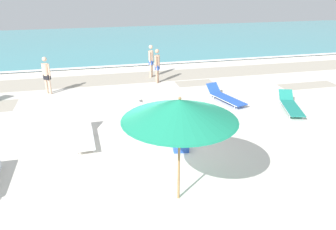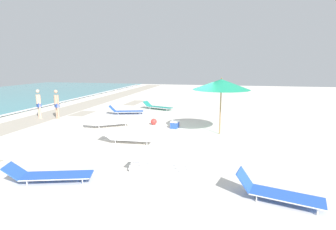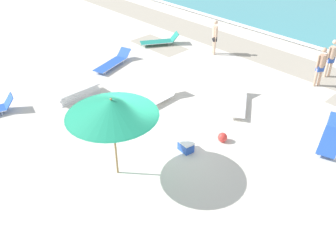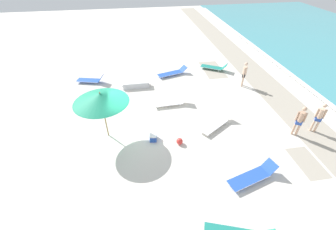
{
  "view_description": "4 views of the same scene",
  "coord_description": "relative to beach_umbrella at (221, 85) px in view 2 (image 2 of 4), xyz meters",
  "views": [
    {
      "loc": [
        -1.65,
        -8.08,
        5.01
      ],
      "look_at": [
        0.67,
        1.51,
        0.91
      ],
      "focal_mm": 35.0,
      "sensor_mm": 36.0,
      "label": 1
    },
    {
      "loc": [
        -12.1,
        -1.8,
        3.25
      ],
      "look_at": [
        -0.36,
        0.76,
        0.92
      ],
      "focal_mm": 28.0,
      "sensor_mm": 36.0,
      "label": 2
    },
    {
      "loc": [
        7.54,
        -6.6,
        7.71
      ],
      "look_at": [
        -0.0,
        0.71,
        0.98
      ],
      "focal_mm": 40.0,
      "sensor_mm": 36.0,
      "label": 3
    },
    {
      "loc": [
        9.37,
        0.06,
        8.0
      ],
      "look_at": [
        -0.2,
        1.62,
        0.66
      ],
      "focal_mm": 24.0,
      "sensor_mm": 36.0,
      "label": 4
    }
  ],
  "objects": [
    {
      "name": "sun_lounger_beside_umbrella",
      "position": [
        6.07,
        4.62,
        -2.13
      ],
      "size": [
        1.32,
        2.38,
        0.53
      ],
      "rotation": [
        0.0,
        0.0,
        -0.33
      ],
      "color": "#1E8475",
      "rests_on": "ground_plane"
    },
    {
      "name": "sun_lounger_mid_beach_pair_a",
      "position": [
        -6.03,
        -1.49,
        -2.11
      ],
      "size": [
        1.09,
        2.07,
        0.62
      ],
      "rotation": [
        0.0,
        0.0,
        -0.26
      ],
      "color": "blue",
      "rests_on": "ground_plane"
    },
    {
      "name": "beachgoer_strolling_adult",
      "position": [
        1.51,
        9.68,
        -1.34
      ],
      "size": [
        0.31,
        0.4,
        1.76
      ],
      "rotation": [
        0.0,
        0.0,
        1.05
      ],
      "color": "tan",
      "rests_on": "ground_plane"
    },
    {
      "name": "beach_umbrella",
      "position": [
        0.0,
        0.0,
        0.0
      ],
      "size": [
        2.63,
        2.63,
        2.65
      ],
      "color": "#9E7547",
      "rests_on": "ground_plane"
    },
    {
      "name": "sun_lounger_mid_beach_solo",
      "position": [
        -2.25,
        3.76,
        -2.13
      ],
      "size": [
        0.7,
        2.2,
        0.52
      ],
      "rotation": [
        0.0,
        0.0,
        0.04
      ],
      "color": "white",
      "rests_on": "ground_plane"
    },
    {
      "name": "ground_plane",
      "position": [
        -0.18,
        1.63,
        -2.42
      ],
      "size": [
        60.0,
        60.0,
        0.16
      ],
      "color": "silver"
    },
    {
      "name": "sun_lounger_near_water_right",
      "position": [
        3.84,
        6.2,
        -2.12
      ],
      "size": [
        1.19,
        2.31,
        0.58
      ],
      "rotation": [
        0.0,
        0.0,
        0.28
      ],
      "color": "blue",
      "rests_on": "ground_plane"
    },
    {
      "name": "beachgoer_wading_adult",
      "position": [
        1.41,
        10.85,
        -1.34
      ],
      "size": [
        0.31,
        0.4,
        1.76
      ],
      "rotation": [
        0.0,
        0.0,
        1.05
      ],
      "color": "beige",
      "rests_on": "ground_plane"
    },
    {
      "name": "lounger_stack",
      "position": [
        -4.87,
        1.67,
        -2.13
      ],
      "size": [
        0.61,
        1.92,
        0.41
      ],
      "rotation": [
        0.0,
        0.0,
        0.0
      ],
      "color": "white",
      "rests_on": "ground_plane"
    },
    {
      "name": "sun_lounger_mid_beach_pair_b",
      "position": [
        -6.25,
        4.56,
        -2.13
      ],
      "size": [
        1.24,
        2.4,
        0.53
      ],
      "rotation": [
        0.0,
        0.0,
        0.29
      ],
      "color": "blue",
      "rests_on": "ground_plane"
    },
    {
      "name": "sun_lounger_under_umbrella",
      "position": [
        0.19,
        5.83,
        -2.13
      ],
      "size": [
        1.74,
        2.19,
        0.51
      ],
      "rotation": [
        0.0,
        0.0,
        0.59
      ],
      "color": "white",
      "rests_on": "ground_plane"
    },
    {
      "name": "cooler_box",
      "position": [
        0.7,
        2.3,
        -2.15
      ],
      "size": [
        0.54,
        0.42,
        0.37
      ],
      "rotation": [
        0.0,
        0.0,
        6.15
      ],
      "color": "blue",
      "rests_on": "ground_plane"
    },
    {
      "name": "beach_ball",
      "position": [
        1.22,
        3.57,
        -2.17
      ],
      "size": [
        0.33,
        0.33,
        0.33
      ],
      "color": "red",
      "rests_on": "ground_plane"
    }
  ]
}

